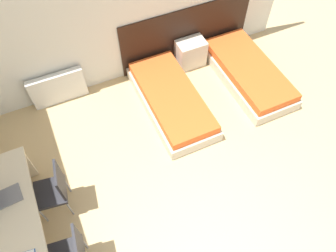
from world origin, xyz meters
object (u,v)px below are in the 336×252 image
at_px(bed_near_door, 248,73).
at_px(chair_near_laptop, 54,189).
at_px(laptop, 1,197).
at_px(nightstand, 191,53).
at_px(bed_near_window, 171,100).

xyz_separation_m(bed_near_door, chair_near_laptop, (-3.63, -0.98, 0.35)).
bearing_deg(laptop, nightstand, 22.71).
xyz_separation_m(bed_near_door, laptop, (-4.18, -0.98, 0.64)).
xyz_separation_m(bed_near_window, laptop, (-2.67, -0.98, 0.64)).
xyz_separation_m(bed_near_window, chair_near_laptop, (-2.12, -0.98, 0.35)).
distance_m(bed_near_window, bed_near_door, 1.51).
relative_size(bed_near_window, laptop, 5.26).
distance_m(chair_near_laptop, laptop, 0.62).
bearing_deg(laptop, chair_near_laptop, -4.68).
bearing_deg(bed_near_door, chair_near_laptop, -164.92).
distance_m(bed_near_door, nightstand, 1.10).
bearing_deg(laptop, bed_near_window, 15.43).
xyz_separation_m(nightstand, laptop, (-3.42, -1.78, 0.54)).
bearing_deg(bed_near_door, laptop, -166.82).
bearing_deg(bed_near_door, nightstand, 133.48).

